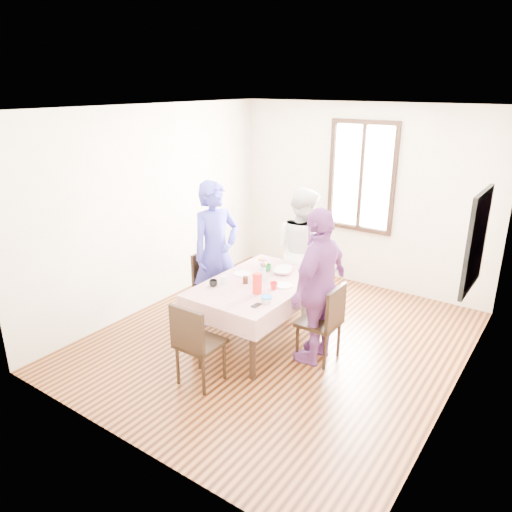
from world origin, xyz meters
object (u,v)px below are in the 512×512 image
at_px(dining_table, 258,312).
at_px(chair_right, 319,322).
at_px(chair_near, 200,343).
at_px(person_left, 215,253).
at_px(person_far, 302,251).
at_px(chair_far, 302,278).
at_px(person_right, 319,287).
at_px(chair_left, 215,287).

distance_m(dining_table, chair_right, 0.79).
distance_m(chair_near, person_left, 1.48).
bearing_deg(person_far, chair_near, 110.44).
relative_size(chair_right, person_far, 0.54).
xyz_separation_m(chair_far, chair_near, (0.00, -2.08, 0.00)).
relative_size(dining_table, chair_right, 1.66).
xyz_separation_m(dining_table, person_far, (0.00, 1.02, 0.47)).
bearing_deg(chair_far, person_right, 135.60).
relative_size(dining_table, chair_left, 1.66).
bearing_deg(chair_right, chair_left, 86.47).
distance_m(chair_far, chair_near, 2.08).
bearing_deg(chair_right, person_right, 89.94).
distance_m(person_left, person_far, 1.17).
bearing_deg(chair_near, chair_right, 53.28).
relative_size(chair_right, person_right, 0.52).
bearing_deg(person_right, chair_left, -92.17).
distance_m(chair_far, person_right, 1.32).
relative_size(dining_table, person_far, 0.89).
bearing_deg(dining_table, chair_left, 169.69).
relative_size(chair_far, person_right, 0.52).
height_order(chair_right, chair_near, same).
xyz_separation_m(dining_table, person_left, (-0.76, 0.14, 0.55)).
height_order(dining_table, chair_right, chair_right).
relative_size(chair_far, person_far, 0.54).
distance_m(chair_left, chair_far, 1.19).
xyz_separation_m(chair_left, chair_right, (1.56, -0.09, 0.00)).
xyz_separation_m(person_far, person_right, (0.76, -0.97, 0.03)).
xyz_separation_m(chair_left, person_far, (0.78, 0.88, 0.39)).
relative_size(person_left, person_right, 1.05).
distance_m(chair_far, person_far, 0.39).
height_order(chair_right, person_right, person_right).
height_order(dining_table, person_far, person_far).
distance_m(person_far, person_right, 1.24).
height_order(chair_left, person_left, person_left).
distance_m(chair_left, chair_near, 1.42).
bearing_deg(person_far, chair_right, 149.13).
height_order(person_left, person_right, person_left).
height_order(chair_far, chair_near, same).
distance_m(person_left, person_right, 1.52).
relative_size(chair_left, person_far, 0.54).
xyz_separation_m(chair_right, person_right, (-0.02, 0.00, 0.42)).
xyz_separation_m(chair_right, chair_near, (-0.78, -1.09, 0.00)).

